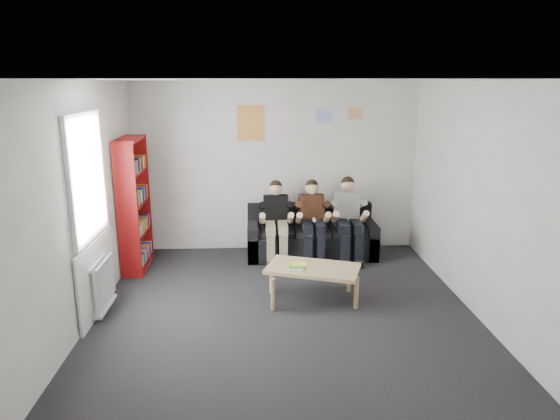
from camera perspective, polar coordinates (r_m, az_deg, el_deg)
The scene contains 14 objects.
room_shell at distance 5.57m, azimuth 0.64°, elevation 0.62°, with size 5.00×5.00×5.00m.
sofa at distance 7.94m, azimuth 3.55°, elevation -3.18°, with size 2.00×0.82×0.77m.
bookshelf at distance 7.49m, azimuth -16.28°, elevation 0.60°, with size 0.29×0.87×1.92m.
coffee_table at distance 6.27m, azimuth 3.77°, elevation -6.96°, with size 1.12×0.62×0.45m.
game_cases at distance 6.20m, azimuth 1.91°, elevation -6.43°, with size 0.23×0.20×0.04m.
person_left at distance 7.62m, azimuth -0.43°, elevation -1.33°, with size 0.37×0.80×1.22m.
person_middle at distance 7.66m, azimuth 3.74°, elevation -1.26°, with size 0.37×0.80×1.22m.
person_right at distance 7.74m, azimuth 7.85°, elevation -1.09°, with size 0.40×0.85×1.26m.
radiator at distance 6.33m, azimuth -19.53°, elevation -8.03°, with size 0.10×0.64×0.60m.
window at distance 6.13m, azimuth -20.73°, elevation -2.13°, with size 0.05×1.30×2.36m.
poster_large at distance 7.91m, azimuth -3.40°, elevation 9.87°, with size 0.42×0.01×0.55m, color #D6C64B.
poster_blue at distance 7.97m, azimuth 5.02°, elevation 10.60°, with size 0.25×0.01×0.20m, color #4570EB.
poster_pink at distance 8.05m, azimuth 8.62°, elevation 10.89°, with size 0.22×0.01×0.18m, color #BD3B70.
poster_sign at distance 7.92m, azimuth -7.85°, elevation 11.22°, with size 0.20×0.01×0.14m, color silver.
Camera 1 is at (-0.33, -5.39, 2.69)m, focal length 32.00 mm.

